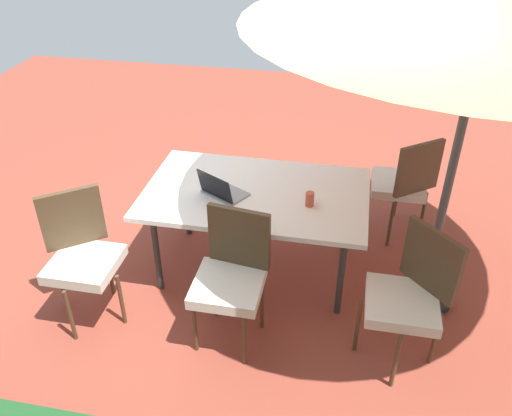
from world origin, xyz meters
TOP-DOWN VIEW (x-y plane):
  - ground_plane at (0.00, 0.00)m, footprint 10.00×10.00m
  - dining_table at (0.00, 0.00)m, footprint 1.71×1.07m
  - chair_north at (0.03, 0.74)m, footprint 0.48×0.49m
  - chair_northwest at (-1.15, 0.70)m, footprint 0.59×0.59m
  - chair_northeast at (1.13, 0.72)m, footprint 0.58×0.58m
  - chair_southwest at (-1.16, -0.75)m, footprint 0.58×0.58m
  - laptop at (0.24, 0.12)m, footprint 0.40×0.37m
  - cup at (-0.42, 0.12)m, footprint 0.06×0.06m

SIDE VIEW (x-z plane):
  - ground_plane at x=0.00m, z-range -0.02..0.00m
  - chair_north at x=0.03m, z-range 0.06..1.04m
  - chair_northwest at x=-1.15m, z-range 0.06..1.04m
  - chair_northeast at x=1.13m, z-range 0.06..1.04m
  - chair_southwest at x=-1.16m, z-range 0.06..1.04m
  - dining_table at x=0.00m, z-range 0.33..1.09m
  - laptop at x=0.24m, z-range 0.70..0.92m
  - cup at x=-0.42m, z-range 0.76..0.87m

